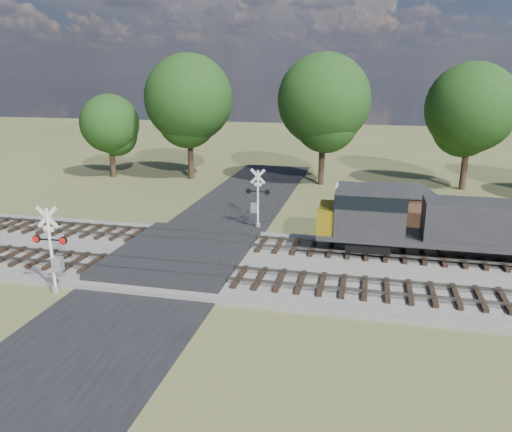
# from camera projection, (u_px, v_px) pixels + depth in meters

# --- Properties ---
(ground) EXTENTS (160.00, 160.00, 0.00)m
(ground) POSITION_uv_depth(u_px,v_px,m) (179.00, 263.00, 27.26)
(ground) COLOR #4D542C
(ground) RESTS_ON ground
(ballast_bed) EXTENTS (140.00, 10.00, 0.30)m
(ballast_bed) POSITION_uv_depth(u_px,v_px,m) (366.00, 272.00, 25.53)
(ballast_bed) COLOR gray
(ballast_bed) RESTS_ON ground
(road) EXTENTS (7.00, 60.00, 0.08)m
(road) POSITION_uv_depth(u_px,v_px,m) (179.00, 262.00, 27.25)
(road) COLOR black
(road) RESTS_ON ground
(crossing_panel) EXTENTS (7.00, 9.00, 0.62)m
(crossing_panel) POSITION_uv_depth(u_px,v_px,m) (182.00, 254.00, 27.65)
(crossing_panel) COLOR #262628
(crossing_panel) RESTS_ON ground
(track_near) EXTENTS (140.00, 2.60, 0.33)m
(track_near) POSITION_uv_depth(u_px,v_px,m) (223.00, 274.00, 24.60)
(track_near) COLOR black
(track_near) RESTS_ON ballast_bed
(track_far) EXTENTS (140.00, 2.60, 0.33)m
(track_far) POSITION_uv_depth(u_px,v_px,m) (247.00, 242.00, 29.29)
(track_far) COLOR black
(track_far) RESTS_ON ballast_bed
(crossing_signal_near) EXTENTS (1.71, 0.37, 4.23)m
(crossing_signal_near) POSITION_uv_depth(u_px,v_px,m) (54.00, 257.00, 23.10)
(crossing_signal_near) COLOR silver
(crossing_signal_near) RESTS_ON ground
(crossing_signal_far) EXTENTS (1.62, 0.35, 4.02)m
(crossing_signal_far) POSITION_uv_depth(u_px,v_px,m) (257.00, 203.00, 33.00)
(crossing_signal_far) COLOR silver
(crossing_signal_far) RESTS_ON ground
(equipment_shed) EXTENTS (4.77, 4.77, 2.82)m
(equipment_shed) POSITION_uv_depth(u_px,v_px,m) (396.00, 210.00, 32.41)
(equipment_shed) COLOR #47321E
(equipment_shed) RESTS_ON ground
(treeline) EXTENTS (79.91, 12.03, 11.85)m
(treeline) POSITION_uv_depth(u_px,v_px,m) (348.00, 108.00, 43.31)
(treeline) COLOR black
(treeline) RESTS_ON ground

